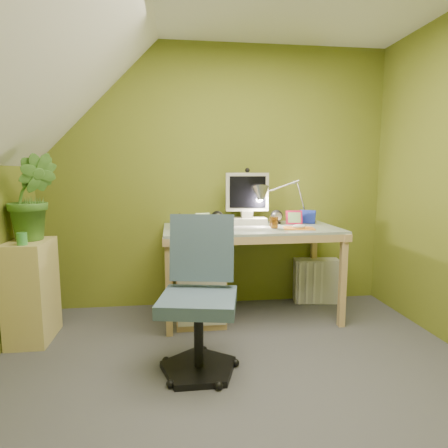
{
  "coord_description": "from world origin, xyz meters",
  "views": [
    {
      "loc": [
        -0.36,
        -1.88,
        1.25
      ],
      "look_at": [
        0.0,
        1.0,
        0.85
      ],
      "focal_mm": 30.0,
      "sensor_mm": 36.0,
      "label": 1
    }
  ],
  "objects": [
    {
      "name": "photo_frame_green",
      "position": [
        -0.14,
        1.37,
        0.84
      ],
      "size": [
        0.13,
        0.05,
        0.11
      ],
      "primitive_type": "cube",
      "rotation": [
        0.0,
        0.0,
        0.25
      ],
      "color": "#BCE09A",
      "rests_on": "desk"
    },
    {
      "name": "potted_plant",
      "position": [
        -1.42,
        1.02,
        1.07
      ],
      "size": [
        0.41,
        0.36,
        0.64
      ],
      "primitive_type": "imported",
      "rotation": [
        0.0,
        0.0,
        0.24
      ],
      "color": "#407326",
      "rests_on": "side_ledge"
    },
    {
      "name": "floor",
      "position": [
        0.0,
        0.0,
        -0.01
      ],
      "size": [
        3.2,
        3.2,
        0.01
      ],
      "primitive_type": "cube",
      "color": "#47474C",
      "rests_on": "ground"
    },
    {
      "name": "wall_back",
      "position": [
        0.0,
        1.6,
        1.2
      ],
      "size": [
        3.2,
        0.01,
        2.4
      ],
      "primitive_type": "cube",
      "color": "olive",
      "rests_on": "floor"
    },
    {
      "name": "slope_ceiling",
      "position": [
        -1.0,
        0.0,
        1.85
      ],
      "size": [
        1.1,
        3.2,
        1.1
      ],
      "primitive_type": "cube",
      "color": "white",
      "rests_on": "wall_left"
    },
    {
      "name": "photo_frame_red",
      "position": [
        0.68,
        1.35,
        0.85
      ],
      "size": [
        0.15,
        0.04,
        0.12
      ],
      "primitive_type": "cube",
      "rotation": [
        0.0,
        0.0,
        -0.13
      ],
      "color": "#B91338",
      "rests_on": "desk"
    },
    {
      "name": "task_chair",
      "position": [
        -0.24,
        0.35,
        0.47
      ],
      "size": [
        0.62,
        0.62,
        0.95
      ],
      "primitive_type": null,
      "rotation": [
        0.0,
        0.0,
        -0.19
      ],
      "color": "#3F5567",
      "rests_on": "floor"
    },
    {
      "name": "desk_lamp",
      "position": [
        0.71,
        1.41,
        1.07
      ],
      "size": [
        0.57,
        0.34,
        0.57
      ],
      "primitive_type": null,
      "rotation": [
        0.0,
        0.0,
        0.23
      ],
      "color": "#B8B7BC",
      "rests_on": "desk"
    },
    {
      "name": "speaker_right",
      "position": [
        0.53,
        1.39,
        0.85
      ],
      "size": [
        0.12,
        0.12,
        0.13
      ],
      "primitive_type": null,
      "rotation": [
        0.0,
        0.0,
        0.06
      ],
      "color": "black",
      "rests_on": "desk"
    },
    {
      "name": "photo_frame_blue",
      "position": [
        0.82,
        1.39,
        0.85
      ],
      "size": [
        0.13,
        0.1,
        0.12
      ],
      "primitive_type": "cube",
      "rotation": [
        0.0,
        0.0,
        -0.58
      ],
      "color": "navy",
      "rests_on": "desk"
    },
    {
      "name": "mouse",
      "position": [
        0.64,
        1.09,
        0.81
      ],
      "size": [
        0.11,
        0.07,
        0.04
      ],
      "primitive_type": "ellipsoid",
      "rotation": [
        0.0,
        0.0,
        -0.06
      ],
      "color": "white",
      "rests_on": "mousepad"
    },
    {
      "name": "amber_tumbler",
      "position": [
        0.44,
        1.15,
        0.83
      ],
      "size": [
        0.08,
        0.08,
        0.09
      ],
      "primitive_type": "cylinder",
      "rotation": [
        0.0,
        0.0,
        0.07
      ],
      "color": "brown",
      "rests_on": "desk"
    },
    {
      "name": "speaker_left",
      "position": [
        -0.01,
        1.39,
        0.85
      ],
      "size": [
        0.12,
        0.12,
        0.13
      ],
      "primitive_type": null,
      "rotation": [
        0.0,
        0.0,
        0.08
      ],
      "color": "black",
      "rests_on": "desk"
    },
    {
      "name": "candle_cluster",
      "position": [
        -0.34,
        1.24,
        0.84
      ],
      "size": [
        0.15,
        0.14,
        0.11
      ],
      "primitive_type": null,
      "rotation": [
        0.0,
        0.0,
        0.04
      ],
      "color": "#AD2E0F",
      "rests_on": "desk"
    },
    {
      "name": "desk",
      "position": [
        0.26,
        1.23,
        0.39
      ],
      "size": [
        1.48,
        0.76,
        0.79
      ],
      "primitive_type": null,
      "rotation": [
        0.0,
        0.0,
        0.02
      ],
      "color": "tan",
      "rests_on": "floor"
    },
    {
      "name": "side_ledge",
      "position": [
        -1.45,
        0.97,
        0.38
      ],
      "size": [
        0.28,
        0.43,
        0.75
      ],
      "primitive_type": "cube",
      "color": "tan",
      "rests_on": "floor"
    },
    {
      "name": "green_cup",
      "position": [
        -1.43,
        0.82,
        0.8
      ],
      "size": [
        0.07,
        0.07,
        0.09
      ],
      "primitive_type": "cylinder",
      "rotation": [
        0.0,
        0.0,
        -0.01
      ],
      "color": "#3C9242",
      "rests_on": "side_ledge"
    },
    {
      "name": "radiator",
      "position": [
        0.96,
        1.5,
        0.21
      ],
      "size": [
        0.44,
        0.23,
        0.42
      ],
      "primitive_type": "cube",
      "rotation": [
        0.0,
        0.0,
        -0.14
      ],
      "color": "silver",
      "rests_on": "floor"
    },
    {
      "name": "monitor",
      "position": [
        0.26,
        1.41,
        1.03
      ],
      "size": [
        0.36,
        0.22,
        0.48
      ],
      "primitive_type": null,
      "rotation": [
        0.0,
        0.0,
        -0.05
      ],
      "color": "#B4B1A2",
      "rests_on": "desk"
    },
    {
      "name": "mousepad",
      "position": [
        0.64,
        1.09,
        0.79
      ],
      "size": [
        0.28,
        0.22,
        0.01
      ],
      "primitive_type": "cube",
      "rotation": [
        0.0,
        0.0,
        -0.2
      ],
      "color": "#C46E1E",
      "rests_on": "desk"
    },
    {
      "name": "keyboard",
      "position": [
        0.18,
        1.09,
        0.8
      ],
      "size": [
        0.44,
        0.2,
        0.02
      ],
      "primitive_type": "cube",
      "rotation": [
        0.0,
        0.0,
        -0.16
      ],
      "color": "white",
      "rests_on": "desk"
    }
  ]
}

